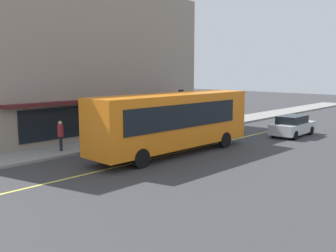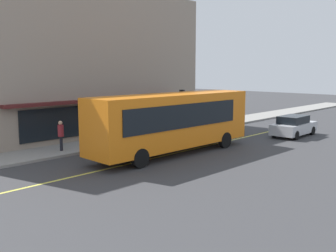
% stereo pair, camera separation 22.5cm
% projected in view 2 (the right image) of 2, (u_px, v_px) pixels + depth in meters
% --- Properties ---
extents(ground, '(120.00, 120.00, 0.00)m').
position_uv_depth(ground, '(170.00, 154.00, 22.44)').
color(ground, '#38383A').
extents(sidewalk, '(80.00, 3.02, 0.15)m').
position_uv_depth(sidewalk, '(113.00, 141.00, 26.06)').
color(sidewalk, gray).
rests_on(sidewalk, ground).
extents(lane_centre_stripe, '(36.00, 0.16, 0.01)m').
position_uv_depth(lane_centre_stripe, '(170.00, 154.00, 22.44)').
color(lane_centre_stripe, '#D8D14C').
rests_on(lane_centre_stripe, ground).
extents(storefront_building, '(20.31, 12.54, 10.64)m').
position_uv_depth(storefront_building, '(56.00, 64.00, 30.60)').
color(storefront_building, gray).
rests_on(storefront_building, ground).
extents(bus, '(11.18, 2.78, 3.50)m').
position_uv_depth(bus, '(173.00, 120.00, 22.35)').
color(bus, orange).
rests_on(bus, ground).
extents(traffic_light, '(0.30, 0.52, 3.20)m').
position_uv_depth(traffic_light, '(182.00, 100.00, 29.54)').
color(traffic_light, '#2D2D33').
rests_on(traffic_light, sidewalk).
extents(car_silver, '(4.34, 1.93, 1.52)m').
position_uv_depth(car_silver, '(294.00, 126.00, 28.48)').
color(car_silver, '#B7BABF').
rests_on(car_silver, ground).
extents(pedestrian_mid_block, '(0.34, 0.34, 1.77)m').
position_uv_depth(pedestrian_mid_block, '(61.00, 133.00, 22.56)').
color(pedestrian_mid_block, black).
rests_on(pedestrian_mid_block, sidewalk).
extents(pedestrian_by_curb, '(0.34, 0.34, 1.58)m').
position_uv_depth(pedestrian_by_curb, '(155.00, 124.00, 27.29)').
color(pedestrian_by_curb, black).
rests_on(pedestrian_by_curb, sidewalk).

